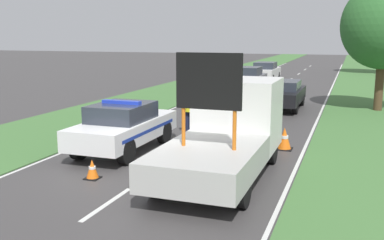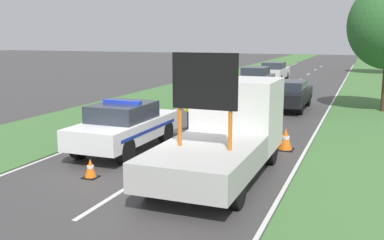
{
  "view_description": "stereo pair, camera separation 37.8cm",
  "coord_description": "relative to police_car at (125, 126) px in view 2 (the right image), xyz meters",
  "views": [
    {
      "loc": [
        4.84,
        -10.84,
        3.59
      ],
      "look_at": [
        0.39,
        1.63,
        1.1
      ],
      "focal_mm": 42.0,
      "sensor_mm": 36.0,
      "label": 1
    },
    {
      "loc": [
        5.2,
        -10.71,
        3.59
      ],
      "look_at": [
        0.39,
        1.63,
        1.1
      ],
      "focal_mm": 42.0,
      "sensor_mm": 36.0,
      "label": 2
    }
  ],
  "objects": [
    {
      "name": "queued_car_van_white",
      "position": [
        0.08,
        23.64,
        -0.01
      ],
      "size": [
        1.76,
        4.58,
        1.53
      ],
      "rotation": [
        0.0,
        0.0,
        3.14
      ],
      "color": "silver",
      "rests_on": "ground"
    },
    {
      "name": "road_barrier",
      "position": [
        2.04,
        3.99,
        0.01
      ],
      "size": [
        2.6,
        0.08,
        0.99
      ],
      "rotation": [
        0.0,
        0.0,
        -0.0
      ],
      "color": "black",
      "rests_on": "ground"
    },
    {
      "name": "traffic_cone_near_police",
      "position": [
        0.57,
        -2.8,
        -0.55
      ],
      "size": [
        0.36,
        0.36,
        0.51
      ],
      "color": "black",
      "rests_on": "ground"
    },
    {
      "name": "lane_markings",
      "position": [
        1.82,
        15.28,
        -0.8
      ],
      "size": [
        7.17,
        65.63,
        0.01
      ],
      "color": "silver",
      "rests_on": "ground"
    },
    {
      "name": "grass_verge_right",
      "position": [
        7.9,
        18.56,
        -0.79
      ],
      "size": [
        4.9,
        120.0,
        0.03
      ],
      "color": "#427038",
      "rests_on": "ground"
    },
    {
      "name": "queued_car_sedan_black",
      "position": [
        3.4,
        10.12,
        -0.04
      ],
      "size": [
        1.92,
        4.48,
        1.42
      ],
      "rotation": [
        0.0,
        0.0,
        3.14
      ],
      "color": "black",
      "rests_on": "ground"
    },
    {
      "name": "ground_plane",
      "position": [
        1.82,
        -1.44,
        -0.8
      ],
      "size": [
        160.0,
        160.0,
        0.0
      ],
      "primitive_type": "plane",
      "color": "#3D3A3A"
    },
    {
      "name": "pedestrian_civilian",
      "position": [
        2.07,
        3.61,
        0.13
      ],
      "size": [
        0.57,
        0.36,
        1.59
      ],
      "rotation": [
        0.0,
        0.0,
        -0.37
      ],
      "color": "#191E38",
      "rests_on": "ground"
    },
    {
      "name": "work_truck",
      "position": [
        3.64,
        -0.92,
        0.35
      ],
      "size": [
        2.22,
        5.71,
        3.22
      ],
      "rotation": [
        0.0,
        0.0,
        3.13
      ],
      "color": "white",
      "rests_on": "ground"
    },
    {
      "name": "police_car",
      "position": [
        0.0,
        0.0,
        0.0
      ],
      "size": [
        1.8,
        4.48,
        1.63
      ],
      "rotation": [
        0.0,
        0.0,
        -0.04
      ],
      "color": "white",
      "rests_on": "ground"
    },
    {
      "name": "grass_verge_left",
      "position": [
        -4.27,
        18.56,
        -0.79
      ],
      "size": [
        4.9,
        120.0,
        0.03
      ],
      "color": "#427038",
      "rests_on": "ground"
    },
    {
      "name": "queued_car_suv_grey",
      "position": [
        0.16,
        17.09,
        -0.0
      ],
      "size": [
        1.73,
        4.33,
        1.57
      ],
      "rotation": [
        0.0,
        0.0,
        3.14
      ],
      "color": "slate",
      "rests_on": "ground"
    },
    {
      "name": "police_officer",
      "position": [
        1.12,
        2.95,
        0.23
      ],
      "size": [
        0.63,
        0.4,
        1.74
      ],
      "rotation": [
        0.0,
        0.0,
        3.19
      ],
      "color": "#191E38",
      "rests_on": "ground"
    },
    {
      "name": "traffic_cone_centre_front",
      "position": [
        4.73,
        1.91,
        -0.45
      ],
      "size": [
        0.52,
        0.52,
        0.71
      ],
      "color": "black",
      "rests_on": "ground"
    }
  ]
}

